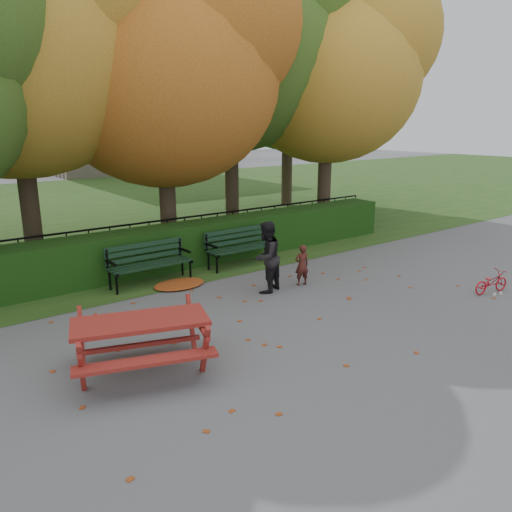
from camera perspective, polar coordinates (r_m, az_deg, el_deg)
ground at (r=8.85m, az=6.37°, el=-7.48°), size 90.00×90.00×0.00m
grass_strip at (r=20.95m, az=-21.07°, el=4.81°), size 90.00×90.00×0.00m
building_right at (r=36.63m, az=-16.09°, el=18.64°), size 9.00×6.00×12.00m
hedge at (r=12.18m, az=-8.27°, el=1.24°), size 13.00×0.90×1.00m
iron_fence at (r=12.86m, az=-10.02°, el=2.07°), size 14.00×0.04×1.02m
tree_b at (r=13.18m, az=-24.55°, el=22.65°), size 6.72×6.40×8.79m
tree_c at (r=13.59m, az=-8.94°, el=21.01°), size 6.30×6.00×8.00m
tree_d at (r=16.43m, az=-1.21°, el=24.19°), size 7.14×6.80×9.58m
tree_e at (r=16.96m, az=9.69°, el=20.65°), size 6.09×5.80×8.16m
tree_g at (r=21.10m, az=4.92°, el=20.46°), size 6.30×6.00×8.55m
bench_left at (r=10.92m, az=-12.17°, el=-0.46°), size 1.80×0.57×0.88m
bench_right at (r=12.08m, az=-1.86°, el=1.38°), size 1.80×0.57×0.88m
picnic_table at (r=7.09m, az=-13.02°, el=-8.38°), size 2.19×1.97×0.89m
leaf_pile at (r=10.76m, az=-8.77°, el=-3.19°), size 1.22×0.92×0.08m
leaf_scatter at (r=9.05m, az=5.06°, el=-6.88°), size 9.00×5.70×0.01m
child at (r=10.63m, az=5.26°, el=-1.03°), size 0.37×0.29×0.88m
adult at (r=10.09m, az=1.18°, el=-0.13°), size 0.87×0.79×1.47m
bicycle at (r=11.22m, az=25.29°, el=-2.71°), size 0.92×0.47×0.46m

